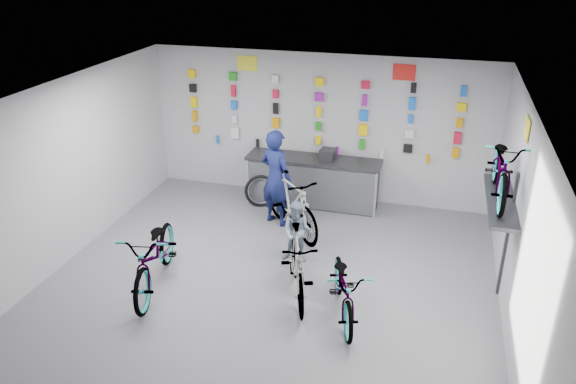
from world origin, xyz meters
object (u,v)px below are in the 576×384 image
(counter, at_px, (313,182))
(clerk, at_px, (276,178))
(bike_service, at_px, (292,203))
(bike_right, at_px, (344,288))
(customer, at_px, (297,232))
(bike_left, at_px, (155,255))
(bike_center, at_px, (298,265))

(counter, relative_size, clerk, 1.45)
(counter, xyz_separation_m, bike_service, (-0.10, -1.27, 0.10))
(counter, bearing_deg, bike_right, -70.01)
(clerk, relative_size, customer, 1.72)
(bike_right, distance_m, clerk, 3.13)
(bike_right, height_order, customer, customer)
(bike_service, bearing_deg, bike_right, -101.17)
(bike_service, relative_size, clerk, 1.04)
(bike_service, xyz_separation_m, clerk, (-0.38, 0.28, 0.35))
(counter, distance_m, clerk, 1.19)
(bike_right, relative_size, bike_service, 0.89)
(bike_left, xyz_separation_m, bike_service, (1.56, 2.30, 0.03))
(counter, bearing_deg, bike_left, -114.97)
(bike_left, relative_size, clerk, 1.13)
(bike_left, xyz_separation_m, bike_right, (2.95, 0.05, -0.10))
(bike_center, relative_size, customer, 1.64)
(customer, bearing_deg, counter, 95.14)
(counter, xyz_separation_m, bike_right, (1.28, -3.52, -0.03))
(clerk, bearing_deg, bike_center, 138.11)
(counter, distance_m, bike_left, 3.94)
(bike_left, bearing_deg, bike_service, 43.16)
(clerk, bearing_deg, bike_service, 167.92)
(bike_center, distance_m, bike_service, 2.06)
(clerk, bearing_deg, counter, -92.20)
(bike_left, distance_m, bike_center, 2.20)
(bike_right, bearing_deg, customer, 111.36)
(clerk, bearing_deg, customer, 144.52)
(customer, bearing_deg, bike_center, -76.60)
(bike_left, height_order, customer, bike_left)
(bike_right, bearing_deg, bike_left, 163.37)
(bike_service, height_order, customer, bike_service)
(bike_center, distance_m, customer, 1.01)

